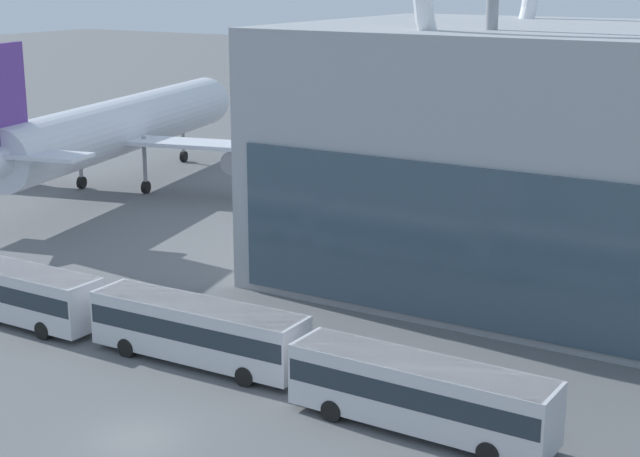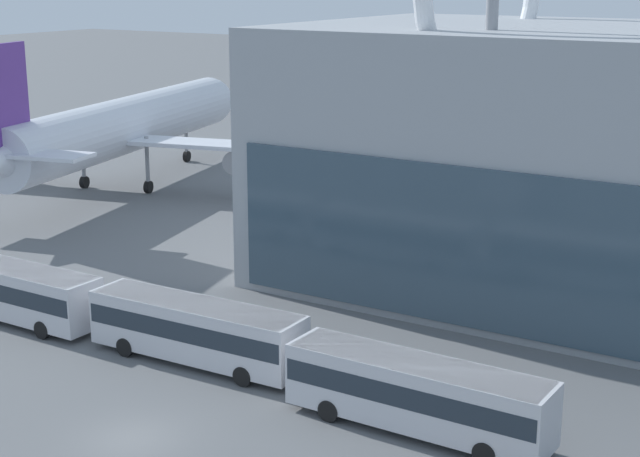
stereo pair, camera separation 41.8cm
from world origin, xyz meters
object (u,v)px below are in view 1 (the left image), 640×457
airliner_at_gate_near (115,128)px  floodlight_mast (492,20)px  shuttle_bus_2 (198,328)px  shuttle_bus_1 (12,289)px  shuttle_bus_3 (420,391)px

airliner_at_gate_near → floodlight_mast: 43.05m
airliner_at_gate_near → shuttle_bus_2: bearing=-145.5°
shuttle_bus_1 → floodlight_mast: floodlight_mast is taller
floodlight_mast → shuttle_bus_3: bearing=-75.4°
shuttle_bus_2 → shuttle_bus_3: (12.84, -0.98, 0.00)m
shuttle_bus_1 → shuttle_bus_2: 12.85m
floodlight_mast → shuttle_bus_2: bearing=-116.0°
airliner_at_gate_near → floodlight_mast: (40.00, -11.55, 10.94)m
shuttle_bus_2 → floodlight_mast: bearing=62.6°
shuttle_bus_3 → floodlight_mast: size_ratio=0.41×
shuttle_bus_1 → floodlight_mast: 31.00m
airliner_at_gate_near → floodlight_mast: floodlight_mast is taller
shuttle_bus_3 → floodlight_mast: (-4.63, 17.81, 14.66)m
airliner_at_gate_near → shuttle_bus_1: size_ratio=3.63×
floodlight_mast → shuttle_bus_1: bearing=-140.4°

